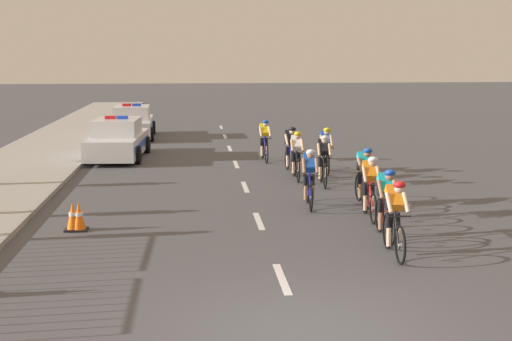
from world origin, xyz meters
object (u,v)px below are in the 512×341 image
at_px(cyclist_eighth, 326,149).
at_px(cyclist_tenth, 290,148).
at_px(police_car_second, 132,123).
at_px(cyclist_fourth, 309,177).
at_px(cyclist_ninth, 264,140).
at_px(traffic_cone_mid, 73,217).
at_px(cyclist_sixth, 323,159).
at_px(cyclist_third, 370,186).
at_px(traffic_cone_far, 79,217).
at_px(cyclist_second, 386,202).
at_px(police_car_nearest, 118,140).
at_px(cyclist_lead, 395,216).
at_px(cyclist_seventh, 297,154).
at_px(cyclist_fifth, 364,175).

height_order(cyclist_eighth, cyclist_tenth, same).
relative_size(cyclist_eighth, police_car_second, 0.39).
bearing_deg(cyclist_fourth, cyclist_ninth, 92.61).
bearing_deg(traffic_cone_mid, cyclist_sixth, 34.44).
xyz_separation_m(cyclist_third, traffic_cone_far, (-6.60, -0.42, -0.48)).
distance_m(cyclist_second, cyclist_ninth, 10.42).
height_order(cyclist_ninth, police_car_nearest, police_car_nearest).
bearing_deg(police_car_nearest, cyclist_ninth, -12.56).
relative_size(cyclist_lead, cyclist_eighth, 1.00).
height_order(cyclist_seventh, police_car_second, police_car_second).
bearing_deg(cyclist_tenth, cyclist_ninth, 104.49).
xyz_separation_m(cyclist_fourth, cyclist_ninth, (-0.34, 7.35, 0.00)).
bearing_deg(traffic_cone_far, cyclist_fourth, 17.53).
relative_size(cyclist_ninth, cyclist_tenth, 1.00).
xyz_separation_m(cyclist_fifth, traffic_cone_far, (-6.84, -1.81, -0.48)).
xyz_separation_m(cyclist_lead, cyclist_eighth, (0.47, 8.91, 0.00)).
distance_m(cyclist_fifth, cyclist_eighth, 4.61).
bearing_deg(cyclist_seventh, police_car_second, 118.51).
bearing_deg(cyclist_third, police_car_second, 113.31).
bearing_deg(cyclist_third, cyclist_eighth, 88.41).
height_order(cyclist_fourth, police_car_nearest, police_car_nearest).
bearing_deg(cyclist_seventh, cyclist_tenth, 89.79).
bearing_deg(cyclist_lead, cyclist_fourth, 102.00).
height_order(cyclist_third, cyclist_ninth, same).
height_order(cyclist_fifth, police_car_second, police_car_second).
xyz_separation_m(cyclist_eighth, cyclist_ninth, (-1.70, 2.63, 0.00)).
bearing_deg(traffic_cone_far, cyclist_fifth, 14.86).
relative_size(cyclist_ninth, traffic_cone_far, 2.69).
relative_size(cyclist_tenth, police_car_second, 0.39).
height_order(cyclist_sixth, traffic_cone_far, cyclist_sixth).
xyz_separation_m(cyclist_lead, cyclist_fifth, (0.54, 4.30, 0.00)).
distance_m(cyclist_sixth, traffic_cone_mid, 7.83).
relative_size(police_car_second, traffic_cone_far, 6.95).
xyz_separation_m(cyclist_third, traffic_cone_mid, (-6.74, -0.39, -0.48)).
height_order(cyclist_ninth, traffic_cone_far, cyclist_ninth).
relative_size(cyclist_sixth, police_car_nearest, 0.38).
bearing_deg(cyclist_sixth, traffic_cone_far, -144.83).
distance_m(cyclist_fourth, police_car_nearest, 10.25).
height_order(cyclist_fifth, cyclist_seventh, same).
bearing_deg(police_car_nearest, cyclist_second, -59.61).
bearing_deg(traffic_cone_mid, cyclist_tenth, 49.10).
relative_size(cyclist_fourth, police_car_second, 0.39).
relative_size(cyclist_tenth, traffic_cone_far, 2.69).
distance_m(cyclist_second, cyclist_eighth, 7.70).
bearing_deg(cyclist_eighth, cyclist_seventh, -138.24).
bearing_deg(traffic_cone_mid, cyclist_fourth, 16.88).
distance_m(cyclist_lead, cyclist_fifth, 4.33).
bearing_deg(cyclist_sixth, cyclist_third, -85.81).
relative_size(cyclist_fourth, cyclist_ninth, 1.00).
height_order(cyclist_sixth, traffic_cone_mid, cyclist_sixth).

